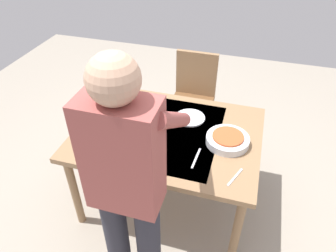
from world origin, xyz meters
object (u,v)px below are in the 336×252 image
water_cup_near_left (97,127)px  water_cup_far_left (116,101)px  wine_bottle (129,152)px  water_cup_near_right (112,155)px  dinner_plate_near (190,118)px  serving_bowl_pasta (228,140)px  dining_table (168,139)px  wine_glass_left (127,141)px  person_server (128,185)px  chair_near (193,93)px

water_cup_near_left → water_cup_far_left: water_cup_far_left is taller
wine_bottle → water_cup_near_right: size_ratio=3.41×
dinner_plate_near → serving_bowl_pasta: bearing=146.0°
dining_table → water_cup_far_left: size_ratio=13.06×
dining_table → wine_bottle: (0.14, 0.40, 0.18)m
wine_glass_left → serving_bowl_pasta: size_ratio=0.50×
dining_table → serving_bowl_pasta: bearing=178.7°
dining_table → wine_glass_left: wine_glass_left is taller
wine_glass_left → dinner_plate_near: bearing=-121.9°
dining_table → dinner_plate_near: (-0.12, -0.20, 0.08)m
wine_glass_left → water_cup_far_left: size_ratio=1.47×
person_server → water_cup_far_left: bearing=-62.0°
wine_bottle → water_cup_far_left: size_ratio=2.89×
wine_glass_left → water_cup_near_left: 0.34m
person_server → wine_bottle: size_ratio=5.71×
water_cup_near_left → dinner_plate_near: size_ratio=0.38×
dining_table → person_server: size_ratio=0.79×
person_server → dining_table: bearing=-89.0°
dinner_plate_near → water_cup_near_right: bearing=57.1°
chair_near → water_cup_near_left: bearing=64.2°
chair_near → wine_glass_left: size_ratio=6.03×
water_cup_near_right → dinner_plate_near: water_cup_near_right is taller
person_server → water_cup_near_right: bearing=-52.8°
water_cup_far_left → dinner_plate_near: 0.62m
chair_near → wine_bottle: size_ratio=3.07×
water_cup_near_left → wine_bottle: bearing=144.7°
dining_table → wine_glass_left: (0.19, 0.30, 0.18)m
person_server → water_cup_near_right: size_ratio=19.44×
water_cup_near_right → wine_bottle: bearing=176.6°
chair_near → dinner_plate_near: (-0.12, 0.68, 0.20)m
serving_bowl_pasta → water_cup_near_right: bearing=28.5°
wine_glass_left → serving_bowl_pasta: (-0.63, -0.29, -0.07)m
dining_table → water_cup_far_left: water_cup_far_left is taller
wine_glass_left → serving_bowl_pasta: bearing=-155.4°
wine_bottle → dinner_plate_near: 0.66m
person_server → serving_bowl_pasta: bearing=-119.2°
chair_near → water_cup_near_right: (0.27, 1.27, 0.24)m
person_server → wine_bottle: bearing=-67.1°
water_cup_near_right → dinner_plate_near: 0.71m
chair_near → serving_bowl_pasta: size_ratio=3.03×
water_cup_near_left → serving_bowl_pasta: water_cup_near_left is taller
water_cup_near_right → dinner_plate_near: size_ratio=0.38×
dining_table → water_cup_near_left: (0.50, 0.15, 0.12)m
dining_table → serving_bowl_pasta: (-0.43, 0.01, 0.11)m
wine_glass_left → water_cup_near_right: wine_glass_left is taller
water_cup_near_right → water_cup_far_left: 0.64m
chair_near → serving_bowl_pasta: bearing=116.0°
wine_bottle → serving_bowl_pasta: size_ratio=0.99×
chair_near → water_cup_near_left: size_ratio=10.41×
water_cup_near_left → water_cup_far_left: bearing=-89.6°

